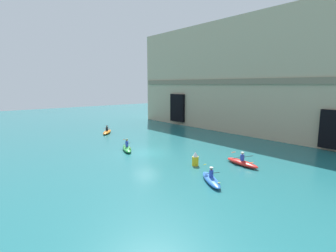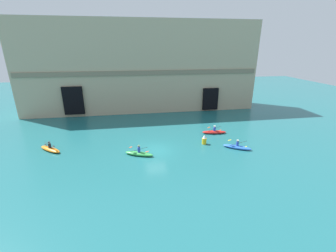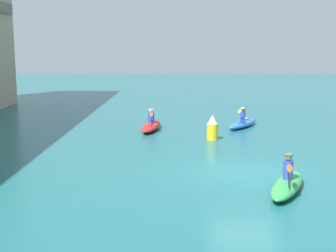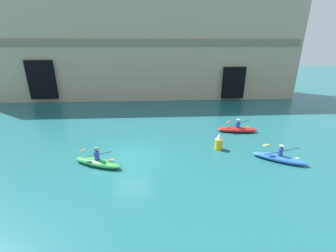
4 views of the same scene
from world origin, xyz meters
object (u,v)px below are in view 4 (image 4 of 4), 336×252
kayak_blue (279,158)px  kayak_green (98,162)px  marker_buoy (219,142)px  kayak_red (237,129)px

kayak_blue → kayak_green: 11.89m
kayak_green → marker_buoy: size_ratio=2.75×
kayak_green → kayak_red: kayak_green is taller
kayak_blue → kayak_red: (-1.00, 5.20, 0.02)m
kayak_red → marker_buoy: marker_buoy is taller
kayak_green → kayak_red: size_ratio=0.97×
kayak_blue → kayak_green: size_ratio=0.97×
kayak_green → marker_buoy: bearing=-144.1°
marker_buoy → kayak_red: bearing=51.6°
kayak_red → marker_buoy: size_ratio=2.84×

